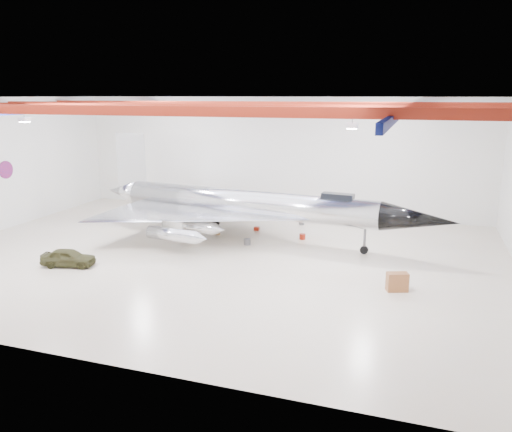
% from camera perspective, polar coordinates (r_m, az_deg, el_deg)
% --- Properties ---
extents(floor, '(40.00, 40.00, 0.00)m').
position_cam_1_polar(floor, '(35.67, -4.65, -4.61)').
color(floor, beige).
rests_on(floor, ground).
extents(wall_back, '(40.00, 0.00, 40.00)m').
position_cam_1_polar(wall_back, '(48.37, 2.16, 6.94)').
color(wall_back, silver).
rests_on(wall_back, floor).
extents(ceiling, '(40.00, 40.00, 0.00)m').
position_cam_1_polar(ceiling, '(33.88, -5.01, 13.35)').
color(ceiling, '#0A0F38').
rests_on(ceiling, wall_back).
extents(ceiling_structure, '(39.50, 29.50, 1.08)m').
position_cam_1_polar(ceiling_structure, '(33.89, -4.99, 12.20)').
color(ceiling_structure, maroon).
rests_on(ceiling_structure, ceiling).
extents(wall_roundel, '(0.10, 1.50, 1.50)m').
position_cam_1_polar(wall_roundel, '(47.35, -26.69, 4.74)').
color(wall_roundel, '#B21414').
rests_on(wall_roundel, wall_left).
extents(jet_aircraft, '(29.24, 18.34, 7.97)m').
position_cam_1_polar(jet_aircraft, '(39.16, -1.18, 1.06)').
color(jet_aircraft, silver).
rests_on(jet_aircraft, floor).
extents(jeep, '(3.77, 2.22, 1.21)m').
position_cam_1_polar(jeep, '(35.67, -20.66, -4.46)').
color(jeep, '#38371C').
rests_on(jeep, floor).
extents(desk, '(1.35, 0.99, 1.11)m').
position_cam_1_polar(desk, '(30.44, 15.84, -7.26)').
color(desk, brown).
rests_on(desk, floor).
extents(crate_ply, '(0.56, 0.48, 0.36)m').
position_cam_1_polar(crate_ply, '(39.15, -7.52, -2.74)').
color(crate_ply, olive).
rests_on(crate_ply, floor).
extents(toolbox_red, '(0.43, 0.34, 0.29)m').
position_cam_1_polar(toolbox_red, '(42.23, 0.07, -1.45)').
color(toolbox_red, '#9B1F0F').
rests_on(toolbox_red, floor).
extents(engine_drum, '(0.67, 0.67, 0.46)m').
position_cam_1_polar(engine_drum, '(38.20, -1.01, -2.96)').
color(engine_drum, '#59595B').
rests_on(engine_drum, floor).
extents(crate_small, '(0.41, 0.34, 0.27)m').
position_cam_1_polar(crate_small, '(43.06, -8.13, -1.31)').
color(crate_small, '#59595B').
rests_on(crate_small, floor).
extents(tool_chest, '(0.58, 0.58, 0.43)m').
position_cam_1_polar(tool_chest, '(39.79, 5.33, -2.35)').
color(tool_chest, '#9B1F0F').
rests_on(tool_chest, floor).
extents(oil_barrel, '(0.60, 0.55, 0.34)m').
position_cam_1_polar(oil_barrel, '(41.04, -4.44, -1.91)').
color(oil_barrel, olive).
rests_on(oil_barrel, floor).
extents(spares_box, '(0.58, 0.58, 0.41)m').
position_cam_1_polar(spares_box, '(44.19, 5.21, -0.74)').
color(spares_box, '#59595B').
rests_on(spares_box, floor).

